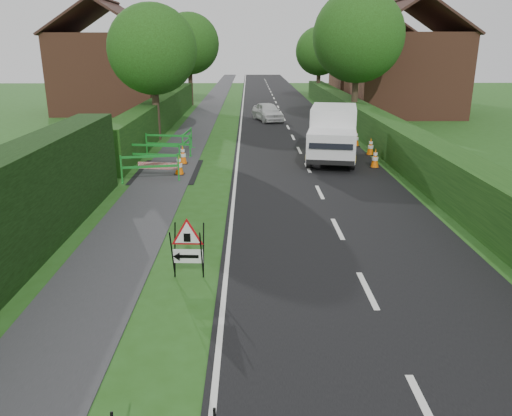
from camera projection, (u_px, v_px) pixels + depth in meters
name	position (u px, v px, depth m)	size (l,w,h in m)	color
ground	(241.00, 318.00, 8.95)	(120.00, 120.00, 0.00)	#234F16
road_surface	(276.00, 104.00, 42.26)	(6.00, 90.00, 0.02)	black
footpath	(212.00, 104.00, 42.19)	(2.00, 90.00, 0.02)	#2D2D30
hedge_west_far	(163.00, 128.00, 29.80)	(1.00, 24.00, 1.80)	#14380F
hedge_east	(379.00, 146.00, 24.25)	(1.20, 50.00, 1.50)	#14380F
house_west	(110.00, 71.00, 36.44)	(7.50, 7.40, 7.88)	brown
house_east_a	(404.00, 72.00, 34.83)	(7.50, 7.40, 7.88)	brown
house_east_b	(371.00, 65.00, 48.15)	(7.50, 7.40, 7.88)	brown
tree_nw	(152.00, 50.00, 24.62)	(4.40, 4.40, 6.70)	#2D2116
tree_ne	(358.00, 36.00, 28.35)	(5.20, 5.20, 7.79)	#2D2116
tree_fw	(189.00, 44.00, 39.72)	(4.80, 4.80, 7.24)	#2D2116
tree_fe	(319.00, 51.00, 43.86)	(4.20, 4.20, 6.33)	#2D2116
triangle_sign	(186.00, 244.00, 10.24)	(0.80, 0.80, 1.12)	black
works_van	(333.00, 133.00, 21.06)	(2.72, 5.06, 2.19)	silver
traffic_cone_0	(375.00, 158.00, 19.87)	(0.38, 0.38, 0.79)	black
traffic_cone_1	(371.00, 147.00, 22.18)	(0.38, 0.38, 0.79)	black
traffic_cone_2	(356.00, 138.00, 24.18)	(0.38, 0.38, 0.79)	black
traffic_cone_3	(179.00, 165.00, 18.78)	(0.38, 0.38, 0.79)	black
traffic_cone_4	(183.00, 155.00, 20.50)	(0.38, 0.38, 0.79)	black
ped_barrier_0	(150.00, 164.00, 17.77)	(2.09, 0.70, 1.00)	#188426
ped_barrier_1	(155.00, 153.00, 19.74)	(2.09, 0.69, 1.00)	#188426
ped_barrier_2	(168.00, 142.00, 21.89)	(2.09, 0.71, 1.00)	#188426
ped_barrier_3	(187.00, 139.00, 22.71)	(0.51, 2.08, 1.00)	#188426
redwhite_plank	(159.00, 178.00, 18.51)	(1.50, 0.04, 0.25)	red
hatchback_car	(268.00, 112.00, 32.41)	(1.38, 3.42, 1.17)	silver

